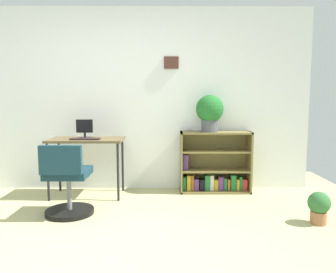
# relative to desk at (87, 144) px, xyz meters

# --- Properties ---
(ground_plane) EXTENTS (6.24, 6.24, 0.00)m
(ground_plane) POSITION_rel_desk_xyz_m (0.39, -1.74, -0.68)
(ground_plane) COLOR tan
(wall_back) EXTENTS (5.20, 0.12, 2.47)m
(wall_back) POSITION_rel_desk_xyz_m (0.39, 0.41, 0.56)
(wall_back) COLOR white
(wall_back) RESTS_ON ground_plane
(desk) EXTENTS (0.94, 0.52, 0.75)m
(desk) POSITION_rel_desk_xyz_m (0.00, 0.00, 0.00)
(desk) COLOR brown
(desk) RESTS_ON ground_plane
(monitor) EXTENTS (0.21, 0.20, 0.24)m
(monitor) POSITION_rel_desk_xyz_m (-0.03, 0.04, 0.17)
(monitor) COLOR #262628
(monitor) RESTS_ON desk
(keyboard) EXTENTS (0.36, 0.13, 0.02)m
(keyboard) POSITION_rel_desk_xyz_m (0.01, -0.11, 0.08)
(keyboard) COLOR black
(keyboard) RESTS_ON desk
(office_chair) EXTENTS (0.52, 0.55, 0.79)m
(office_chair) POSITION_rel_desk_xyz_m (-0.04, -0.74, -0.33)
(office_chair) COLOR black
(office_chair) RESTS_ON ground_plane
(bookshelf_low) EXTENTS (0.94, 0.30, 0.82)m
(bookshelf_low) POSITION_rel_desk_xyz_m (1.67, 0.21, -0.33)
(bookshelf_low) COLOR olive
(bookshelf_low) RESTS_ON ground_plane
(potted_plant_on_shelf) EXTENTS (0.36, 0.36, 0.49)m
(potted_plant_on_shelf) POSITION_rel_desk_xyz_m (1.59, 0.16, 0.42)
(potted_plant_on_shelf) COLOR #474C51
(potted_plant_on_shelf) RESTS_ON bookshelf_low
(potted_plant_floor) EXTENTS (0.22, 0.22, 0.33)m
(potted_plant_floor) POSITION_rel_desk_xyz_m (2.55, -0.99, -0.49)
(potted_plant_floor) COLOR #9E6642
(potted_plant_floor) RESTS_ON ground_plane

